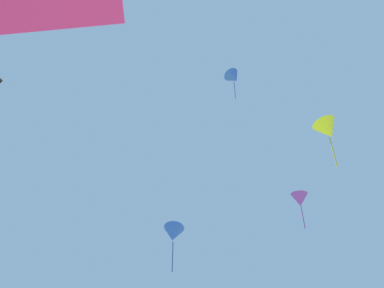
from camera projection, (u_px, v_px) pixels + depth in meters
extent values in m
cone|color=yellow|center=(328.00, 130.00, 19.54)|extent=(1.73, 1.61, 1.25)
cylinder|color=#A4921C|center=(333.00, 151.00, 18.75)|extent=(0.05, 0.05, 1.72)
cone|color=blue|center=(173.00, 234.00, 22.71)|extent=(1.46, 1.62, 1.33)
cylinder|color=#203595|center=(173.00, 256.00, 21.92)|extent=(0.05, 0.05, 1.73)
cone|color=purple|center=(300.00, 200.00, 24.93)|extent=(1.48, 1.51, 1.01)
cylinder|color=#602387|center=(303.00, 217.00, 24.22)|extent=(0.05, 0.05, 1.55)
cone|color=blue|center=(234.00, 78.00, 16.82)|extent=(1.05, 0.95, 0.84)
cylinder|color=#203595|center=(235.00, 90.00, 16.39)|extent=(0.03, 0.03, 0.95)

